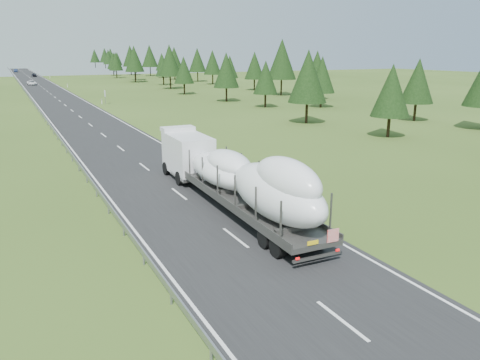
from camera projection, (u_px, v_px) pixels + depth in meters
name	position (u px, v px, depth m)	size (l,w,h in m)	color
ground	(342.00, 321.00, 17.45)	(400.00, 400.00, 0.00)	#374E1A
road_surface	(54.00, 97.00, 103.55)	(10.00, 400.00, 0.02)	black
guardrail	(28.00, 95.00, 101.05)	(0.10, 400.00, 0.76)	slate
marker_posts	(57.00, 80.00, 153.59)	(0.13, 350.08, 1.00)	silver
highway_sign	(105.00, 94.00, 88.98)	(0.08, 0.90, 2.60)	slate
tree_line_right	(191.00, 62.00, 135.94)	(27.05, 326.89, 12.49)	black
boat_truck	(236.00, 174.00, 29.08)	(3.25, 20.67, 4.59)	silver
distant_van	(32.00, 83.00, 139.43)	(2.29, 4.97, 1.38)	white
distant_car_dark	(34.00, 75.00, 185.35)	(1.80, 4.48, 1.53)	black
distant_car_blue	(16.00, 71.00, 227.74)	(1.54, 4.42, 1.46)	#16213E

